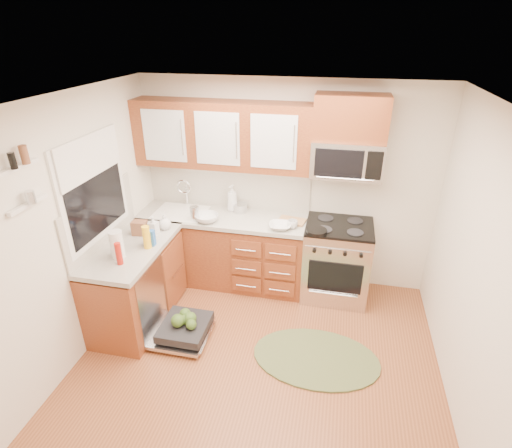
% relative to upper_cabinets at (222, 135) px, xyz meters
% --- Properties ---
extents(floor, '(3.50, 3.50, 0.00)m').
position_rel_upper_cabinets_xyz_m(floor, '(0.73, -1.57, -1.88)').
color(floor, brown).
rests_on(floor, ground).
extents(ceiling, '(3.50, 3.50, 0.00)m').
position_rel_upper_cabinets_xyz_m(ceiling, '(0.73, -1.57, 0.62)').
color(ceiling, white).
rests_on(ceiling, ground).
extents(wall_back, '(3.50, 0.04, 2.50)m').
position_rel_upper_cabinets_xyz_m(wall_back, '(0.73, 0.18, -0.62)').
color(wall_back, silver).
rests_on(wall_back, ground).
extents(wall_left, '(0.04, 3.50, 2.50)m').
position_rel_upper_cabinets_xyz_m(wall_left, '(-1.02, -1.57, -0.62)').
color(wall_left, silver).
rests_on(wall_left, ground).
extents(wall_right, '(0.04, 3.50, 2.50)m').
position_rel_upper_cabinets_xyz_m(wall_right, '(2.48, -1.57, -0.62)').
color(wall_right, silver).
rests_on(wall_right, ground).
extents(base_cabinet_back, '(2.05, 0.60, 0.85)m').
position_rel_upper_cabinets_xyz_m(base_cabinet_back, '(0.00, -0.12, -1.45)').
color(base_cabinet_back, maroon).
rests_on(base_cabinet_back, ground).
extents(base_cabinet_left, '(0.60, 1.25, 0.85)m').
position_rel_upper_cabinets_xyz_m(base_cabinet_left, '(-0.72, -1.05, -1.45)').
color(base_cabinet_left, maroon).
rests_on(base_cabinet_left, ground).
extents(countertop_back, '(2.07, 0.64, 0.05)m').
position_rel_upper_cabinets_xyz_m(countertop_back, '(0.00, -0.14, -0.97)').
color(countertop_back, '#AFACA0').
rests_on(countertop_back, base_cabinet_back).
extents(countertop_left, '(0.64, 1.27, 0.05)m').
position_rel_upper_cabinets_xyz_m(countertop_left, '(-0.71, -1.05, -0.97)').
color(countertop_left, '#AFACA0').
rests_on(countertop_left, base_cabinet_left).
extents(backsplash_back, '(2.05, 0.02, 0.57)m').
position_rel_upper_cabinets_xyz_m(backsplash_back, '(0.00, 0.16, -0.67)').
color(backsplash_back, beige).
rests_on(backsplash_back, ground).
extents(backsplash_left, '(0.02, 1.25, 0.57)m').
position_rel_upper_cabinets_xyz_m(backsplash_left, '(-1.01, -1.05, -0.67)').
color(backsplash_left, beige).
rests_on(backsplash_left, ground).
extents(upper_cabinets, '(2.05, 0.35, 0.75)m').
position_rel_upper_cabinets_xyz_m(upper_cabinets, '(0.00, 0.00, 0.00)').
color(upper_cabinets, maroon).
rests_on(upper_cabinets, ground).
extents(cabinet_over_mw, '(0.76, 0.35, 0.47)m').
position_rel_upper_cabinets_xyz_m(cabinet_over_mw, '(1.41, 0.00, 0.26)').
color(cabinet_over_mw, maroon).
rests_on(cabinet_over_mw, ground).
extents(range, '(0.76, 0.64, 0.95)m').
position_rel_upper_cabinets_xyz_m(range, '(1.41, -0.15, -1.40)').
color(range, silver).
rests_on(range, ground).
extents(microwave, '(0.76, 0.38, 0.40)m').
position_rel_upper_cabinets_xyz_m(microwave, '(1.41, -0.02, -0.18)').
color(microwave, silver).
rests_on(microwave, ground).
extents(sink, '(0.62, 0.50, 0.26)m').
position_rel_upper_cabinets_xyz_m(sink, '(-0.52, -0.16, -1.07)').
color(sink, white).
rests_on(sink, ground).
extents(dishwasher, '(0.70, 0.60, 0.20)m').
position_rel_upper_cabinets_xyz_m(dishwasher, '(-0.13, -1.27, -1.77)').
color(dishwasher, silver).
rests_on(dishwasher, ground).
extents(window, '(0.03, 1.05, 1.05)m').
position_rel_upper_cabinets_xyz_m(window, '(-1.01, -1.07, -0.32)').
color(window, white).
rests_on(window, ground).
extents(window_blind, '(0.02, 0.96, 0.40)m').
position_rel_upper_cabinets_xyz_m(window_blind, '(-0.98, -1.07, 0.00)').
color(window_blind, white).
rests_on(window_blind, ground).
extents(shelf_upper, '(0.04, 0.40, 0.03)m').
position_rel_upper_cabinets_xyz_m(shelf_upper, '(-0.99, -1.92, 0.17)').
color(shelf_upper, white).
rests_on(shelf_upper, ground).
extents(shelf_lower, '(0.04, 0.40, 0.03)m').
position_rel_upper_cabinets_xyz_m(shelf_lower, '(-0.99, -1.92, -0.12)').
color(shelf_lower, white).
rests_on(shelf_lower, ground).
extents(rug, '(1.38, 1.03, 0.02)m').
position_rel_upper_cabinets_xyz_m(rug, '(1.29, -1.28, -1.86)').
color(rug, '#56663A').
rests_on(rug, ground).
extents(skillet, '(0.26, 0.26, 0.04)m').
position_rel_upper_cabinets_xyz_m(skillet, '(1.16, -0.40, -0.90)').
color(skillet, black).
rests_on(skillet, range).
extents(stock_pot, '(0.22, 0.22, 0.11)m').
position_rel_upper_cabinets_xyz_m(stock_pot, '(0.19, 0.03, -0.90)').
color(stock_pot, silver).
rests_on(stock_pot, countertop_back).
extents(cutting_board, '(0.34, 0.25, 0.02)m').
position_rel_upper_cabinets_xyz_m(cutting_board, '(0.85, -0.12, -0.94)').
color(cutting_board, '#9D7947').
rests_on(cutting_board, countertop_back).
extents(canister, '(0.12, 0.12, 0.17)m').
position_rel_upper_cabinets_xyz_m(canister, '(-0.27, -0.32, -0.86)').
color(canister, silver).
rests_on(canister, countertop_back).
extents(paper_towel_roll, '(0.13, 0.13, 0.28)m').
position_rel_upper_cabinets_xyz_m(paper_towel_roll, '(-0.73, -1.27, -0.81)').
color(paper_towel_roll, white).
rests_on(paper_towel_roll, countertop_left).
extents(mustard_bottle, '(0.10, 0.10, 0.24)m').
position_rel_upper_cabinets_xyz_m(mustard_bottle, '(-0.53, -1.04, -0.83)').
color(mustard_bottle, yellow).
rests_on(mustard_bottle, countertop_left).
extents(red_bottle, '(0.08, 0.08, 0.23)m').
position_rel_upper_cabinets_xyz_m(red_bottle, '(-0.65, -1.39, -0.84)').
color(red_bottle, '#AA180E').
rests_on(red_bottle, countertop_left).
extents(wooden_box, '(0.17, 0.13, 0.16)m').
position_rel_upper_cabinets_xyz_m(wooden_box, '(-0.74, -0.79, -0.87)').
color(wooden_box, brown).
rests_on(wooden_box, countertop_left).
extents(blue_carton, '(0.11, 0.07, 0.17)m').
position_rel_upper_cabinets_xyz_m(blue_carton, '(-0.52, -0.99, -0.86)').
color(blue_carton, blue).
rests_on(blue_carton, countertop_left).
extents(bowl_a, '(0.28, 0.28, 0.06)m').
position_rel_upper_cabinets_xyz_m(bowl_a, '(0.74, -0.32, -0.92)').
color(bowl_a, '#999999').
rests_on(bowl_a, countertop_back).
extents(bowl_b, '(0.34, 0.34, 0.09)m').
position_rel_upper_cabinets_xyz_m(bowl_b, '(-0.13, -0.32, -0.91)').
color(bowl_b, '#999999').
rests_on(bowl_b, countertop_back).
extents(cup, '(0.15, 0.15, 0.09)m').
position_rel_upper_cabinets_xyz_m(cup, '(0.88, -0.28, -0.90)').
color(cup, '#999999').
rests_on(cup, countertop_back).
extents(soap_bottle_a, '(0.16, 0.16, 0.33)m').
position_rel_upper_cabinets_xyz_m(soap_bottle_a, '(0.09, 0.04, -0.78)').
color(soap_bottle_a, '#999999').
rests_on(soap_bottle_a, countertop_back).
extents(soap_bottle_b, '(0.10, 0.10, 0.21)m').
position_rel_upper_cabinets_xyz_m(soap_bottle_b, '(-0.60, -0.74, -0.85)').
color(soap_bottle_b, '#999999').
rests_on(soap_bottle_b, countertop_left).
extents(soap_bottle_c, '(0.18, 0.18, 0.18)m').
position_rel_upper_cabinets_xyz_m(soap_bottle_c, '(-0.52, -0.61, -0.86)').
color(soap_bottle_c, '#999999').
rests_on(soap_bottle_c, countertop_left).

